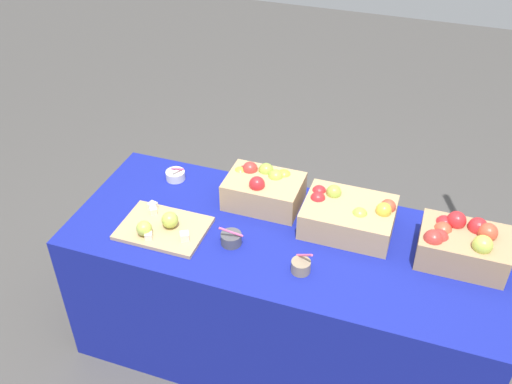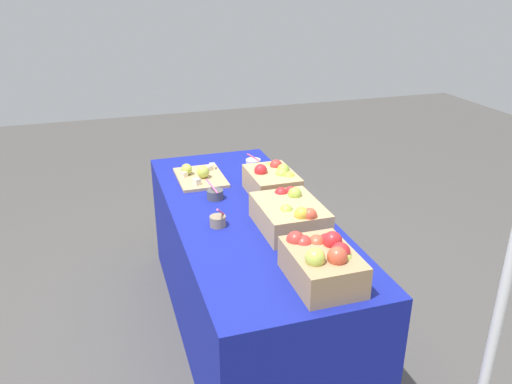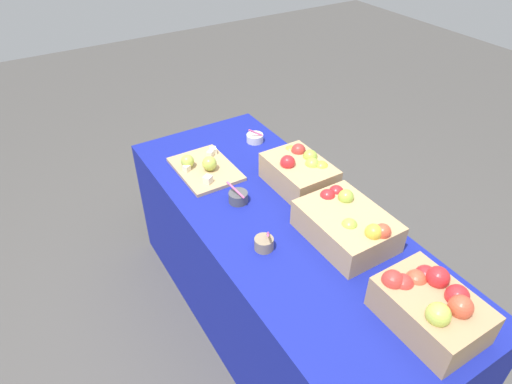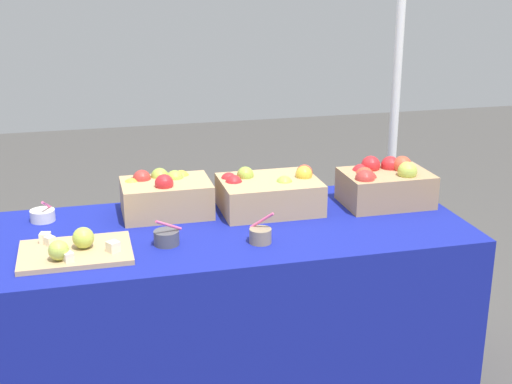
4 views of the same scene
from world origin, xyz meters
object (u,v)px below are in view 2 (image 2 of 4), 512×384
at_px(sample_bowl_near, 218,221).
at_px(sample_bowl_mid, 253,163).
at_px(sample_bowl_far, 215,194).
at_px(apple_crate_middle, 290,214).
at_px(cutting_board_front, 199,175).
at_px(apple_crate_right, 273,181).
at_px(apple_crate_left, 322,262).

distance_m(sample_bowl_near, sample_bowl_mid, 0.87).
bearing_deg(sample_bowl_near, sample_bowl_far, 168.98).
height_order(apple_crate_middle, cutting_board_front, apple_crate_middle).
xyz_separation_m(apple_crate_right, sample_bowl_near, (0.29, -0.38, -0.05)).
xyz_separation_m(apple_crate_left, sample_bowl_far, (-0.92, -0.22, -0.06)).
bearing_deg(apple_crate_middle, apple_crate_right, 172.28).
xyz_separation_m(apple_crate_middle, sample_bowl_near, (-0.12, -0.33, -0.04)).
bearing_deg(sample_bowl_far, sample_bowl_near, -11.02).
xyz_separation_m(cutting_board_front, sample_bowl_far, (0.32, 0.02, 0.00)).
bearing_deg(sample_bowl_mid, sample_bowl_far, -39.31).
relative_size(apple_crate_left, apple_crate_middle, 0.90).
xyz_separation_m(apple_crate_middle, sample_bowl_mid, (-0.88, 0.09, -0.05)).
relative_size(apple_crate_middle, sample_bowl_mid, 4.12).
bearing_deg(sample_bowl_mid, cutting_board_front, -72.80).
bearing_deg(sample_bowl_far, apple_crate_left, 13.39).
bearing_deg(apple_crate_right, apple_crate_left, -6.49).
bearing_deg(sample_bowl_mid, apple_crate_right, -4.03).
bearing_deg(cutting_board_front, apple_crate_right, 44.33).
xyz_separation_m(sample_bowl_near, sample_bowl_mid, (-0.76, 0.42, -0.00)).
bearing_deg(apple_crate_left, sample_bowl_near, -154.60).
relative_size(apple_crate_middle, apple_crate_right, 1.12).
height_order(apple_crate_right, sample_bowl_mid, apple_crate_right).
distance_m(apple_crate_left, apple_crate_right, 0.89).
bearing_deg(cutting_board_front, apple_crate_left, 11.03).
distance_m(apple_crate_left, sample_bowl_mid, 1.36).
bearing_deg(sample_bowl_mid, apple_crate_left, -5.65).
bearing_deg(apple_crate_right, sample_bowl_mid, 175.97).
distance_m(apple_crate_right, sample_bowl_near, 0.48).
bearing_deg(apple_crate_right, cutting_board_front, -135.67).
relative_size(apple_crate_right, cutting_board_front, 0.91).
relative_size(cutting_board_front, sample_bowl_far, 3.51).
relative_size(apple_crate_middle, cutting_board_front, 1.03).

